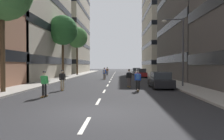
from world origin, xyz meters
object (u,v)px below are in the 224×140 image
at_px(street_tree_near, 63,30).
at_px(parked_car_near, 136,72).
at_px(skater_2, 129,77).
at_px(skater_3, 44,83).
at_px(street_tree_mid, 77,38).
at_px(parked_car_mid, 160,81).
at_px(streetlamp_right, 179,45).
at_px(skater_5, 138,79).
at_px(skater_1, 104,73).
at_px(skater_4, 107,70).
at_px(parked_car_far, 141,73).
at_px(skater_0, 62,79).

bearing_deg(street_tree_near, parked_car_near, 49.66).
height_order(skater_2, skater_3, same).
xyz_separation_m(street_tree_near, street_tree_mid, (0.00, 11.46, 0.32)).
distance_m(parked_car_mid, street_tree_near, 19.61).
relative_size(parked_car_near, street_tree_mid, 0.44).
bearing_deg(street_tree_near, street_tree_mid, 90.00).
height_order(street_tree_mid, streetlamp_right, street_tree_mid).
xyz_separation_m(streetlamp_right, skater_5, (-4.20, -2.90, -3.12)).
distance_m(skater_1, skater_4, 12.75).
height_order(skater_3, skater_4, same).
bearing_deg(skater_2, streetlamp_right, -2.81).
bearing_deg(skater_4, skater_2, -81.76).
xyz_separation_m(parked_car_far, skater_3, (-8.93, -24.27, 0.29)).
bearing_deg(parked_car_near, street_tree_near, -130.34).
height_order(parked_car_near, skater_1, skater_1).
xyz_separation_m(skater_2, skater_5, (0.60, -3.14, 0.03)).
height_order(parked_car_mid, skater_1, skater_1).
height_order(parked_car_near, parked_car_far, same).
bearing_deg(streetlamp_right, street_tree_near, 139.20).
distance_m(parked_car_near, street_tree_near, 20.86).
height_order(parked_car_near, street_tree_near, street_tree_near).
height_order(parked_car_far, street_tree_mid, street_tree_mid).
xyz_separation_m(parked_car_near, skater_1, (-6.12, -15.95, 0.32)).
height_order(street_tree_mid, skater_0, street_tree_mid).
bearing_deg(street_tree_near, skater_5, -56.13).
xyz_separation_m(street_tree_near, skater_0, (4.02, -15.41, -6.62)).
xyz_separation_m(parked_car_mid, skater_5, (-2.32, -2.32, 0.32)).
xyz_separation_m(street_tree_mid, skater_4, (6.32, 0.34, -6.91)).
distance_m(street_tree_mid, skater_2, 26.71).
distance_m(parked_car_near, skater_3, 35.41).
bearing_deg(parked_car_mid, street_tree_mid, 117.32).
xyz_separation_m(street_tree_near, streetlamp_right, (14.63, -12.63, -3.46)).
xyz_separation_m(street_tree_mid, skater_0, (4.02, -26.87, -6.94)).
xyz_separation_m(skater_2, skater_3, (-6.01, -6.87, 0.00)).
bearing_deg(skater_0, streetlamp_right, 14.70).
relative_size(skater_0, skater_1, 1.00).
height_order(skater_1, skater_2, same).
height_order(streetlamp_right, skater_0, streetlamp_right).
distance_m(skater_0, skater_1, 14.69).
bearing_deg(skater_4, parked_car_mid, -75.60).
xyz_separation_m(parked_car_near, skater_4, (-6.42, -3.20, 0.32)).
bearing_deg(street_tree_near, skater_0, -75.39).
height_order(parked_car_near, skater_3, skater_3).
relative_size(parked_car_far, skater_5, 2.47).
height_order(parked_car_near, streetlamp_right, streetlamp_right).
bearing_deg(skater_2, street_tree_near, 128.42).
relative_size(streetlamp_right, skater_5, 3.65).
height_order(parked_car_near, street_tree_mid, street_tree_mid).
distance_m(parked_car_far, skater_3, 25.86).
relative_size(skater_2, skater_3, 1.00).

